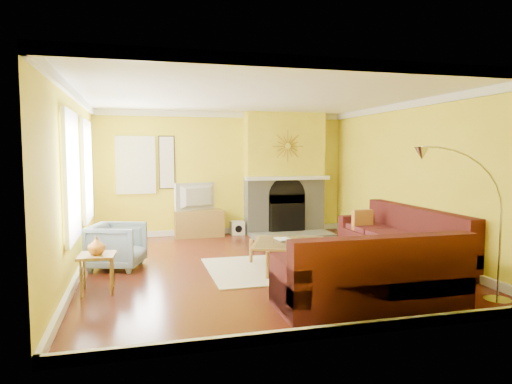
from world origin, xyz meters
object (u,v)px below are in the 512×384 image
object	(u,v)px
armchair	(117,246)
arc_lamp	(465,229)
sectional_sofa	(351,244)
side_table	(97,273)
media_console	(199,223)
coffee_table	(289,255)

from	to	relation	value
armchair	arc_lamp	bearing A→B (deg)	-108.67
sectional_sofa	arc_lamp	xyz separation A→B (m)	(0.59, -1.70, 0.49)
side_table	arc_lamp	xyz separation A→B (m)	(4.19, -1.70, 0.69)
media_console	side_table	distance (m)	4.03
sectional_sofa	side_table	world-z (taller)	sectional_sofa
coffee_table	arc_lamp	size ratio (longest dim) A/B	0.58
coffee_table	arc_lamp	distance (m)	2.70
media_console	side_table	world-z (taller)	media_console
media_console	arc_lamp	xyz separation A→B (m)	(2.39, -5.30, 0.65)
sectional_sofa	armchair	xyz separation A→B (m)	(-3.40, 1.20, -0.09)
sectional_sofa	side_table	size ratio (longest dim) A/B	7.41
coffee_table	sectional_sofa	bearing A→B (deg)	-32.01
sectional_sofa	media_console	distance (m)	4.03
sectional_sofa	media_console	size ratio (longest dim) A/B	3.56
media_console	sectional_sofa	bearing A→B (deg)	-63.43
armchair	side_table	xyz separation A→B (m)	(-0.20, -1.20, -0.11)
coffee_table	side_table	size ratio (longest dim) A/B	2.19
coffee_table	arc_lamp	xyz separation A→B (m)	(1.39, -2.20, 0.72)
coffee_table	media_console	world-z (taller)	media_console
sectional_sofa	side_table	distance (m)	3.61
side_table	arc_lamp	distance (m)	4.58
media_console	armchair	size ratio (longest dim) A/B	1.33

